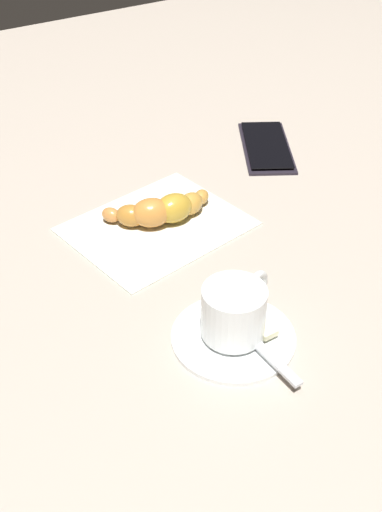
% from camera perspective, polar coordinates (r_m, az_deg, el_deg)
% --- Properties ---
extents(ground_plane, '(1.80, 1.80, 0.00)m').
position_cam_1_polar(ground_plane, '(0.70, 1.50, -2.39)').
color(ground_plane, '#AEA090').
extents(saucer, '(0.12, 0.12, 0.01)m').
position_cam_1_polar(saucer, '(0.64, 3.71, -6.93)').
color(saucer, white).
rests_on(saucer, ground).
extents(espresso_cup, '(0.06, 0.09, 0.05)m').
position_cam_1_polar(espresso_cup, '(0.62, 3.84, -4.76)').
color(espresso_cup, white).
rests_on(espresso_cup, saucer).
extents(teaspoon, '(0.13, 0.02, 0.01)m').
position_cam_1_polar(teaspoon, '(0.64, 4.25, -6.07)').
color(teaspoon, silver).
rests_on(teaspoon, saucer).
extents(sugar_packet, '(0.06, 0.02, 0.01)m').
position_cam_1_polar(sugar_packet, '(0.65, 5.59, -5.15)').
color(sugar_packet, beige).
rests_on(sugar_packet, saucer).
extents(napkin, '(0.19, 0.22, 0.00)m').
position_cam_1_polar(napkin, '(0.78, -2.99, 2.64)').
color(napkin, silver).
rests_on(napkin, ground).
extents(croissant, '(0.07, 0.14, 0.04)m').
position_cam_1_polar(croissant, '(0.78, -2.54, 4.05)').
color(croissant, '#C17A3C').
rests_on(croissant, napkin).
extents(cell_phone, '(0.16, 0.13, 0.01)m').
position_cam_1_polar(cell_phone, '(0.96, 6.58, 9.46)').
color(cell_phone, black).
rests_on(cell_phone, ground).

